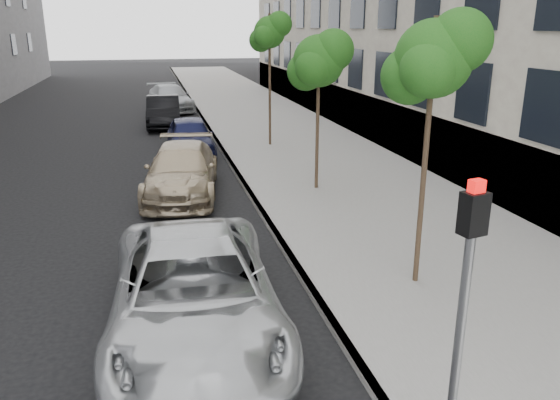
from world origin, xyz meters
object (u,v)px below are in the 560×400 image
object	(u,v)px
minivan	(194,293)
sedan_black	(163,112)
signal_pole	(463,302)
tree_far	(270,33)
suv	(182,171)
tree_mid	(320,61)
tree_near	(435,59)
sedan_rear	(170,98)
sedan_blue	(190,136)

from	to	relation	value
minivan	sedan_black	distance (m)	19.91
signal_pole	tree_far	bearing A→B (deg)	71.74
suv	tree_far	bearing A→B (deg)	63.81
tree_mid	tree_far	xyz separation A→B (m)	(-0.00, 6.50, 0.69)
tree_near	minivan	bearing A→B (deg)	-169.52
tree_far	tree_mid	bearing A→B (deg)	-90.00
minivan	sedan_black	world-z (taller)	minivan
tree_mid	sedan_rear	world-z (taller)	tree_mid
tree_mid	tree_near	bearing A→B (deg)	-90.00
sedan_blue	minivan	bearing A→B (deg)	-93.78
signal_pole	minivan	xyz separation A→B (m)	(-2.41, 3.59, -1.42)
tree_near	sedan_black	distance (m)	19.87
tree_far	sedan_black	distance (m)	8.30
sedan_blue	suv	bearing A→B (deg)	-96.77
sedan_black	suv	bearing A→B (deg)	-87.10
suv	sedan_black	xyz separation A→B (m)	(-0.13, 11.91, 0.02)
minivan	tree_near	bearing A→B (deg)	12.64
suv	sedan_black	bearing A→B (deg)	98.92
sedan_blue	sedan_rear	distance (m)	12.10
tree_near	sedan_black	bearing A→B (deg)	102.15
tree_near	signal_pole	size ratio (longest dim) A/B	1.50
suv	sedan_blue	bearing A→B (deg)	91.13
tree_near	tree_far	bearing A→B (deg)	90.00
tree_near	suv	distance (m)	8.96
tree_far	signal_pole	size ratio (longest dim) A/B	1.57
tree_near	signal_pole	xyz separation A→B (m)	(-1.88, -4.39, -2.07)
sedan_rear	minivan	bearing A→B (deg)	-101.03
sedan_blue	sedan_black	distance (m)	6.73
suv	sedan_blue	world-z (taller)	sedan_blue
sedan_blue	tree_far	bearing A→B (deg)	10.15
signal_pole	sedan_blue	size ratio (longest dim) A/B	0.78
tree_near	minivan	xyz separation A→B (m)	(-4.29, -0.79, -3.49)
tree_near	sedan_rear	distance (m)	25.04
sedan_rear	tree_mid	bearing A→B (deg)	-88.20
sedan_black	sedan_blue	bearing A→B (deg)	-81.01
tree_far	suv	world-z (taller)	tree_far
signal_pole	suv	world-z (taller)	signal_pole
minivan	tree_mid	bearing A→B (deg)	61.70
tree_near	suv	size ratio (longest dim) A/B	1.00
signal_pole	tree_near	bearing A→B (deg)	54.73
sedan_black	tree_near	bearing A→B (deg)	-75.59
sedan_blue	sedan_rear	xyz separation A→B (m)	(-0.24, 12.10, 0.02)
tree_far	suv	xyz separation A→B (m)	(-3.98, -5.80, -3.84)
minivan	sedan_rear	distance (m)	25.33
minivan	sedan_black	bearing A→B (deg)	91.66
signal_pole	sedan_black	xyz separation A→B (m)	(-2.24, 23.50, -1.46)
tree_far	minivan	distance (m)	14.93
tree_far	signal_pole	bearing A→B (deg)	-96.16
tree_mid	sedan_black	xyz separation A→B (m)	(-4.12, 12.61, -3.12)
tree_near	sedan_blue	size ratio (longest dim) A/B	1.17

